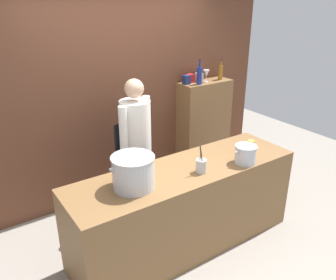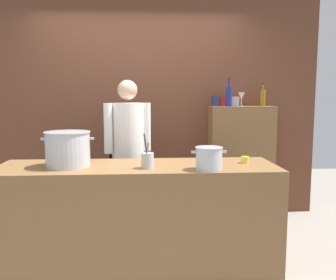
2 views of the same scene
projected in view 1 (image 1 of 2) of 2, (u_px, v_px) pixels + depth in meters
The scene contains 15 objects.
ground_plane at pixel (184, 243), 3.75m from camera, with size 8.00×8.00×0.00m, color gray.
brick_back_panel at pixel (117, 81), 4.23m from camera, with size 4.40×0.10×3.00m, color brown.
prep_counter at pixel (185, 208), 3.57m from camera, with size 2.40×0.70×0.90m, color brown.
bar_cabinet at pixel (203, 128), 5.02m from camera, with size 0.76×0.32×1.37m, color brown.
chef at pixel (136, 140), 3.90m from camera, with size 0.49×0.41×1.66m.
stockpot_large at pixel (133, 172), 3.02m from camera, with size 0.44×0.38×0.30m.
stockpot_small at pixel (245, 154), 3.49m from camera, with size 0.29×0.22×0.19m.
utensil_crock at pixel (201, 166), 3.31m from camera, with size 0.10×0.10×0.29m.
butter_jar at pixel (251, 143), 3.91m from camera, with size 0.07×0.07×0.06m, color yellow.
wine_bottle_amber at pixel (221, 72), 4.82m from camera, with size 0.06×0.06×0.27m.
wine_bottle_cobalt at pixel (199, 75), 4.55m from camera, with size 0.07×0.07×0.33m.
wine_glass_wide at pixel (206, 73), 4.68m from camera, with size 0.08×0.08×0.16m.
spice_tin_red at pixel (190, 78), 4.68m from camera, with size 0.09×0.09×0.11m, color red.
spice_tin_silver at pixel (199, 77), 4.73m from camera, with size 0.08×0.08×0.11m, color #B2B2B7.
spice_tin_navy at pixel (186, 80), 4.58m from camera, with size 0.08×0.08×0.12m, color navy.
Camera 1 is at (-1.84, -2.40, 2.48)m, focal length 37.24 mm.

